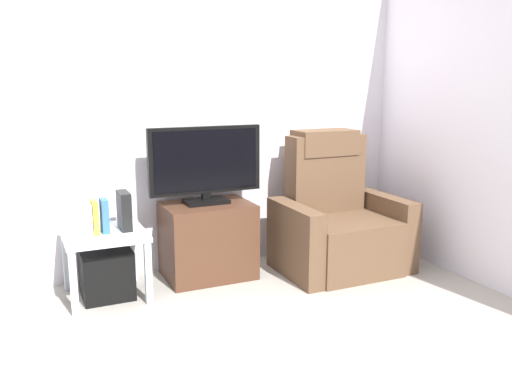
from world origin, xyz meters
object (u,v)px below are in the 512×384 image
(side_table, at_px, (105,242))
(book_leftmost, at_px, (88,219))
(book_middle, at_px, (95,217))
(television, at_px, (206,163))
(tv_stand, at_px, (208,240))
(recliner_armchair, at_px, (337,222))
(subwoofer_box, at_px, (106,273))
(book_rightmost, at_px, (105,216))
(game_console, at_px, (124,211))

(side_table, distance_m, book_leftmost, 0.21)
(side_table, bearing_deg, book_middle, -160.46)
(television, bearing_deg, tv_stand, -90.00)
(recliner_armchair, distance_m, subwoofer_box, 1.80)
(book_leftmost, bearing_deg, recliner_armchair, -3.63)
(tv_stand, xyz_separation_m, side_table, (-0.77, -0.08, 0.11))
(book_rightmost, bearing_deg, side_table, 110.61)
(book_rightmost, bearing_deg, recliner_armchair, -3.85)
(subwoofer_box, distance_m, book_leftmost, 0.42)
(book_leftmost, xyz_separation_m, game_console, (0.24, 0.03, 0.02))
(tv_stand, height_order, side_table, tv_stand)
(tv_stand, xyz_separation_m, game_console, (-0.63, -0.07, 0.31))
(side_table, bearing_deg, book_rightmost, -69.39)
(game_console, bearing_deg, book_leftmost, -173.02)
(tv_stand, relative_size, television, 0.76)
(tv_stand, xyz_separation_m, television, (0.00, 0.02, 0.59))
(television, relative_size, side_table, 1.59)
(book_leftmost, height_order, book_middle, book_middle)
(recliner_armchair, bearing_deg, side_table, 164.47)
(recliner_armchair, relative_size, game_console, 4.12)
(television, relative_size, book_leftmost, 4.02)
(book_leftmost, distance_m, book_rightmost, 0.11)
(book_leftmost, xyz_separation_m, book_middle, (0.04, 0.00, 0.00))
(subwoofer_box, distance_m, book_rightmost, 0.41)
(tv_stand, height_order, television, television)
(book_middle, bearing_deg, game_console, 8.47)
(tv_stand, distance_m, recliner_armchair, 1.04)
(book_leftmost, bearing_deg, side_table, 11.31)
(book_rightmost, bearing_deg, book_middle, 180.00)
(game_console, bearing_deg, book_rightmost, -167.69)
(recliner_armchair, distance_m, game_console, 1.66)
(side_table, distance_m, book_middle, 0.19)
(television, bearing_deg, book_rightmost, -171.05)
(tv_stand, distance_m, book_middle, 0.88)
(book_leftmost, bearing_deg, subwoofer_box, 11.31)
(subwoofer_box, xyz_separation_m, book_middle, (-0.06, -0.02, 0.41))
(side_table, relative_size, book_leftmost, 2.53)
(book_middle, height_order, book_rightmost, book_rightmost)
(television, height_order, recliner_armchair, television)
(tv_stand, distance_m, subwoofer_box, 0.78)
(book_rightmost, height_order, game_console, game_console)
(side_table, bearing_deg, television, 7.40)
(tv_stand, relative_size, subwoofer_box, 1.93)
(recliner_armchair, height_order, side_table, recliner_armchair)
(book_rightmost, distance_m, game_console, 0.14)
(recliner_armchair, bearing_deg, book_leftmost, 165.32)
(recliner_armchair, xyz_separation_m, subwoofer_box, (-1.78, 0.14, -0.20))
(book_middle, bearing_deg, television, 8.27)
(recliner_armchair, relative_size, subwoofer_box, 3.20)
(recliner_armchair, distance_m, side_table, 1.79)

